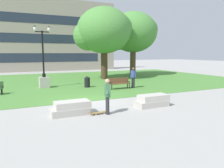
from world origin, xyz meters
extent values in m
plane|color=#A3A09B|center=(0.00, 0.00, 0.00)|extent=(140.00, 140.00, 0.00)
cube|color=#4C8438|center=(0.00, 10.00, 0.01)|extent=(40.00, 20.00, 0.02)
cube|color=#B2ADA3|center=(-1.55, -2.29, 0.16)|extent=(1.80, 0.90, 0.32)
cube|color=#BBB6AB|center=(-1.42, -2.29, 0.48)|extent=(1.66, 0.83, 0.32)
cube|color=#B2ADA3|center=(2.94, -2.62, 0.16)|extent=(1.80, 0.90, 0.32)
cube|color=#BBB6AB|center=(3.07, -2.62, 0.48)|extent=(1.66, 0.83, 0.32)
cylinder|color=#28282D|center=(0.09, -3.07, 0.43)|extent=(0.15, 0.15, 0.86)
cylinder|color=#28282D|center=(0.14, -2.88, 0.43)|extent=(0.15, 0.15, 0.86)
cube|color=#3D7047|center=(0.12, -2.98, 1.16)|extent=(0.34, 0.45, 0.60)
cylinder|color=#3D7047|center=(0.05, -3.06, 1.24)|extent=(0.20, 0.42, 0.50)
cylinder|color=#3D7047|center=(0.18, -2.89, 1.24)|extent=(0.20, 0.42, 0.50)
sphere|color=tan|center=(0.12, -2.98, 1.60)|extent=(0.22, 0.22, 0.22)
cube|color=olive|center=(-0.26, -2.85, 0.09)|extent=(0.81, 0.26, 0.02)
cube|color=olive|center=(-0.71, -2.89, 0.11)|extent=(0.14, 0.21, 0.06)
cube|color=olive|center=(0.19, -2.82, 0.11)|extent=(0.14, 0.21, 0.06)
cylinder|color=silver|center=(-0.47, -2.98, 0.03)|extent=(0.06, 0.03, 0.06)
cylinder|color=silver|center=(-0.49, -2.76, 0.03)|extent=(0.06, 0.03, 0.06)
cylinder|color=silver|center=(-0.03, -2.94, 0.03)|extent=(0.06, 0.03, 0.06)
cylinder|color=silver|center=(-0.05, -2.73, 0.03)|extent=(0.06, 0.03, 0.06)
cube|color=black|center=(-4.55, 4.67, 0.58)|extent=(0.11, 0.40, 0.04)
cylinder|color=black|center=(-4.62, 4.52, 0.23)|extent=(0.07, 0.07, 0.41)
cylinder|color=black|center=(-4.57, 4.83, 0.23)|extent=(0.07, 0.07, 0.41)
cube|color=brown|center=(4.04, 3.27, 0.46)|extent=(1.80, 0.45, 0.05)
cube|color=brown|center=(4.04, 3.52, 0.69)|extent=(1.80, 0.13, 0.46)
cube|color=black|center=(3.20, 3.26, 0.58)|extent=(0.06, 0.40, 0.04)
cube|color=black|center=(4.88, 3.27, 0.58)|extent=(0.06, 0.40, 0.04)
cylinder|color=black|center=(3.24, 3.10, 0.23)|extent=(0.07, 0.07, 0.41)
cylinder|color=black|center=(4.84, 3.11, 0.23)|extent=(0.07, 0.07, 0.41)
cylinder|color=black|center=(3.24, 3.42, 0.23)|extent=(0.07, 0.07, 0.41)
cylinder|color=black|center=(4.84, 3.43, 0.23)|extent=(0.07, 0.07, 0.41)
cube|color=#ADA89E|center=(-1.41, 6.62, 0.47)|extent=(0.80, 0.80, 0.90)
cylinder|color=black|center=(-1.41, 6.62, 1.07)|extent=(0.28, 0.28, 0.30)
cylinder|color=black|center=(-1.41, 6.62, 2.83)|extent=(0.14, 0.14, 3.82)
cube|color=black|center=(-1.41, 6.62, 4.64)|extent=(1.10, 0.08, 0.08)
ellipsoid|color=white|center=(-1.96, 6.62, 4.88)|extent=(0.22, 0.22, 0.36)
cone|color=black|center=(-1.96, 6.62, 5.07)|extent=(0.20, 0.20, 0.13)
ellipsoid|color=white|center=(-0.86, 6.62, 4.88)|extent=(0.22, 0.22, 0.36)
cone|color=black|center=(-0.86, 6.62, 5.07)|extent=(0.20, 0.20, 0.13)
cylinder|color=#42301E|center=(5.68, 10.22, 1.89)|extent=(0.74, 0.74, 3.75)
ellipsoid|color=#4C893D|center=(5.68, 10.22, 5.40)|extent=(5.95, 5.95, 5.05)
sphere|color=#4C893D|center=(4.05, 10.81, 4.81)|extent=(3.27, 3.27, 3.27)
sphere|color=#4C893D|center=(7.17, 9.62, 5.70)|extent=(2.97, 2.97, 2.97)
cylinder|color=brown|center=(10.71, 12.40, 1.97)|extent=(0.74, 0.74, 3.90)
ellipsoid|color=#4C893D|center=(10.71, 12.40, 5.60)|extent=(6.09, 6.09, 5.17)
sphere|color=#4C893D|center=(9.03, 13.00, 4.99)|extent=(3.35, 3.35, 3.35)
sphere|color=#4C893D|center=(12.23, 11.79, 5.90)|extent=(3.04, 3.04, 3.04)
cylinder|color=black|center=(1.94, 5.26, 0.42)|extent=(0.48, 0.48, 0.80)
cone|color=black|center=(1.94, 5.26, 0.90)|extent=(0.49, 0.49, 0.16)
cylinder|color=#28282D|center=(5.34, 3.21, 0.45)|extent=(0.15, 0.15, 0.86)
cylinder|color=#28282D|center=(5.30, 3.41, 0.45)|extent=(0.15, 0.15, 0.86)
cube|color=#334784|center=(5.32, 3.31, 1.18)|extent=(0.32, 0.44, 0.60)
cylinder|color=#334784|center=(5.38, 3.10, 1.21)|extent=(0.14, 0.21, 0.56)
cylinder|color=#334784|center=(5.27, 3.52, 1.21)|extent=(0.14, 0.21, 0.56)
sphere|color=brown|center=(5.32, 3.31, 1.62)|extent=(0.22, 0.22, 0.22)
cube|color=gray|center=(0.84, 24.50, 5.82)|extent=(25.43, 1.00, 11.63)
cube|color=#232D3D|center=(0.84, 23.98, 2.20)|extent=(19.08, 0.03, 1.40)
cube|color=#232D3D|center=(0.84, 23.98, 5.20)|extent=(19.08, 0.03, 1.40)
cube|color=#232D3D|center=(0.84, 23.98, 8.20)|extent=(19.08, 0.03, 1.40)
camera|label=1|loc=(-4.09, -12.30, 2.91)|focal=35.00mm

